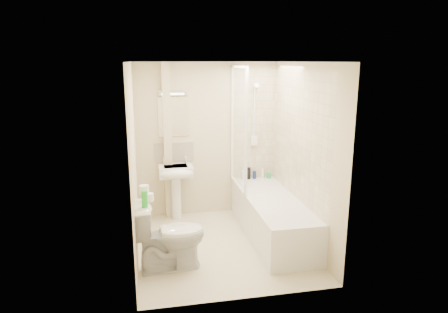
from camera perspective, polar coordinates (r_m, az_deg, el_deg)
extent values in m
plane|color=beige|center=(5.48, -0.24, -12.59)|extent=(2.50, 2.50, 0.00)
cube|color=beige|center=(6.27, -2.42, 2.37)|extent=(2.20, 0.02, 2.40)
cube|color=beige|center=(4.98, -12.77, -0.89)|extent=(0.02, 2.50, 2.40)
cube|color=beige|center=(5.38, 11.33, 0.24)|extent=(0.02, 2.50, 2.40)
cube|color=white|center=(4.92, -0.27, 13.38)|extent=(2.20, 2.50, 0.02)
cube|color=beige|center=(6.38, 4.27, 4.58)|extent=(0.70, 0.01, 1.75)
cube|color=beige|center=(5.51, 10.54, 2.97)|extent=(0.01, 2.10, 1.75)
cube|color=beige|center=(6.15, -8.06, 2.02)|extent=(0.12, 0.12, 2.40)
cube|color=beige|center=(6.24, -7.12, 0.62)|extent=(0.60, 0.02, 0.30)
cube|color=white|center=(6.14, -7.26, 5.63)|extent=(0.46, 0.01, 0.60)
cube|color=silver|center=(6.08, -7.35, 9.06)|extent=(0.42, 0.07, 0.07)
cube|color=white|center=(5.72, 6.85, -8.52)|extent=(0.70, 2.10, 0.55)
cube|color=white|center=(5.64, 6.92, -6.45)|extent=(0.56, 1.96, 0.05)
cube|color=white|center=(5.87, 2.10, 4.08)|extent=(0.01, 0.90, 1.80)
cube|color=white|center=(6.28, 1.20, 4.71)|extent=(0.04, 0.04, 1.80)
cube|color=white|center=(5.44, 3.19, 3.31)|extent=(0.04, 0.04, 1.80)
cube|color=white|center=(5.79, 2.18, 12.70)|extent=(0.04, 0.90, 0.04)
cube|color=white|center=(6.07, 2.03, -4.14)|extent=(0.04, 0.90, 0.03)
cylinder|color=white|center=(6.34, 4.35, 5.67)|extent=(0.02, 0.02, 0.90)
cylinder|color=white|center=(6.41, 4.27, 1.68)|extent=(0.05, 0.05, 0.02)
cylinder|color=white|center=(6.29, 4.42, 9.73)|extent=(0.05, 0.05, 0.02)
cylinder|color=white|center=(6.23, 4.59, 9.96)|extent=(0.08, 0.11, 0.11)
cube|color=white|center=(6.39, 4.30, 2.28)|extent=(0.10, 0.05, 0.14)
cylinder|color=white|center=(6.30, 4.24, 6.08)|extent=(0.01, 0.13, 0.84)
cylinder|color=white|center=(6.28, -6.82, -5.83)|extent=(0.15, 0.15, 0.68)
cube|color=white|center=(6.12, -6.92, -2.04)|extent=(0.51, 0.39, 0.16)
ellipsoid|color=white|center=(5.95, -6.79, -2.48)|extent=(0.51, 0.21, 0.16)
cube|color=silver|center=(6.10, -6.93, -1.52)|extent=(0.35, 0.25, 0.04)
cylinder|color=white|center=(6.18, -8.56, -0.72)|extent=(0.03, 0.03, 0.10)
cylinder|color=white|center=(6.20, -5.50, -0.57)|extent=(0.03, 0.03, 0.10)
sphere|color=white|center=(6.17, -8.58, -0.23)|extent=(0.04, 0.04, 0.04)
sphere|color=white|center=(6.19, -5.51, -0.09)|extent=(0.04, 0.04, 0.04)
cylinder|color=white|center=(6.43, 2.75, -2.65)|extent=(0.06, 0.06, 0.14)
cylinder|color=black|center=(6.45, 3.57, -2.41)|extent=(0.06, 0.06, 0.19)
cylinder|color=navy|center=(6.48, 4.38, -2.63)|extent=(0.06, 0.06, 0.13)
cylinder|color=silver|center=(6.51, 5.54, -2.45)|extent=(0.05, 0.05, 0.15)
cylinder|color=green|center=(6.55, 6.38, -2.70)|extent=(0.07, 0.07, 0.08)
imported|color=white|center=(4.82, -7.79, -11.07)|extent=(0.60, 0.89, 0.84)
cylinder|color=white|center=(4.70, -10.63, -5.73)|extent=(0.10, 0.10, 0.09)
cylinder|color=white|center=(4.68, -11.35, -4.64)|extent=(0.11, 0.11, 0.10)
cylinder|color=green|center=(4.49, -11.29, -5.98)|extent=(0.07, 0.07, 0.19)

